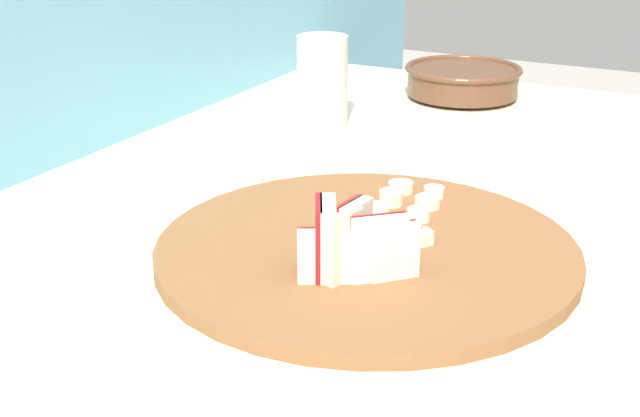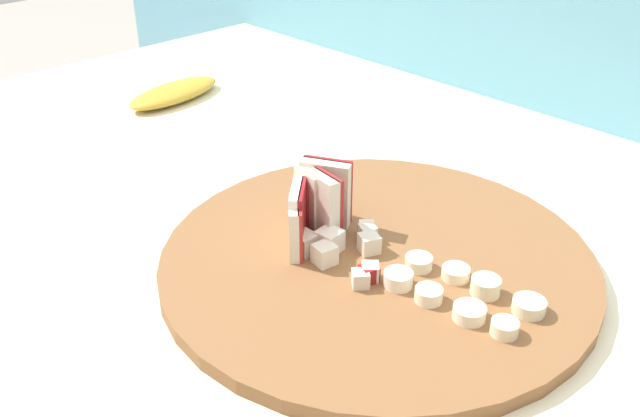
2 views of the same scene
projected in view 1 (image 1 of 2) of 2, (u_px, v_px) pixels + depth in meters
tile_backsplash at (38, 364)px, 1.13m from camera, size 2.40×0.04×1.22m
cutting_board at (366, 250)px, 0.82m from camera, size 0.40×0.40×0.01m
apple_wedge_fan at (350, 244)px, 0.75m from camera, size 0.07×0.10×0.07m
apple_dice_pile at (385, 248)px, 0.79m from camera, size 0.09×0.08×0.02m
banana_slice_rows at (404, 205)px, 0.90m from camera, size 0.13×0.08×0.02m
ceramic_bowl at (463, 79)px, 1.38m from camera, size 0.19×0.19×0.05m
small_jar at (322, 81)px, 1.23m from camera, size 0.07×0.07×0.13m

